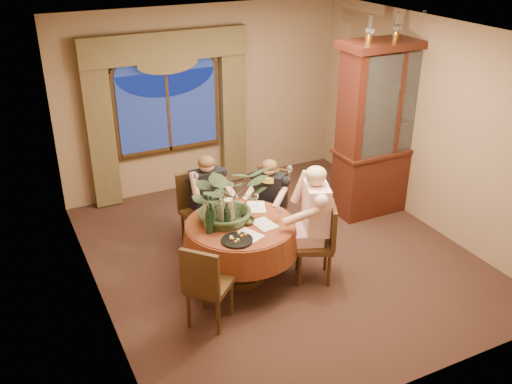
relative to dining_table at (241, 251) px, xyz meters
name	(u,v)px	position (x,y,z in m)	size (l,w,h in m)	color
floor	(279,255)	(0.66, 0.25, -0.38)	(5.00, 5.00, 0.00)	black
wall_back	(204,99)	(0.66, 2.75, 1.02)	(4.50, 4.50, 0.00)	#886C4E
wall_right	(430,126)	(2.91, 0.25, 1.02)	(5.00, 5.00, 0.00)	#886C4E
ceiling	(284,32)	(0.66, 0.25, 2.42)	(5.00, 5.00, 0.00)	white
window	(168,112)	(0.06, 2.68, 0.92)	(1.62, 0.10, 1.32)	navy
arched_transom	(165,59)	(0.06, 2.68, 1.71)	(1.60, 0.06, 0.44)	navy
drapery_left	(100,131)	(-0.97, 2.63, 0.80)	(0.38, 0.14, 2.32)	#4F4325
drapery_right	(233,111)	(1.09, 2.63, 0.80)	(0.38, 0.14, 2.32)	#4F4325
swag_valance	(165,46)	(0.06, 2.60, 1.90)	(2.45, 0.16, 0.42)	#4F4325
dining_table	(241,251)	(0.00, 0.00, 0.00)	(1.36, 1.36, 0.75)	maroon
china_cabinet	(386,129)	(2.62, 0.78, 0.86)	(1.52, 0.60, 2.47)	black
oil_lamp_left	(370,28)	(2.19, 0.78, 2.27)	(0.11, 0.11, 0.34)	#A5722D
oil_lamp_center	(397,26)	(2.62, 0.78, 2.27)	(0.11, 0.11, 0.34)	#A5722D
oil_lamp_right	(423,23)	(3.05, 0.78, 2.27)	(0.11, 0.11, 0.34)	#A5722D
chair_right	(314,243)	(0.77, -0.38, 0.10)	(0.42, 0.42, 0.96)	black
chair_back_right	(268,208)	(0.69, 0.65, 0.10)	(0.42, 0.42, 0.96)	black
chair_back	(200,212)	(-0.14, 0.95, 0.10)	(0.42, 0.42, 0.96)	black
chair_front_left	(209,283)	(-0.63, -0.59, 0.10)	(0.42, 0.42, 0.96)	black
person_pink	(315,222)	(0.82, -0.30, 0.33)	(0.51, 0.46, 1.42)	beige
person_back	(207,201)	(-0.05, 0.90, 0.26)	(0.45, 0.42, 1.27)	black
person_scarf	(270,203)	(0.67, 0.56, 0.23)	(0.43, 0.40, 1.21)	black
stoneware_vase	(229,211)	(-0.11, 0.09, 0.52)	(0.15, 0.15, 0.28)	tan
centerpiece_plant	(227,171)	(-0.09, 0.16, 0.98)	(0.93, 1.04, 0.81)	#3B5132
olive_bowl	(248,221)	(0.07, -0.04, 0.40)	(0.17, 0.17, 0.05)	#4E5B33
cheese_platter	(237,240)	(-0.20, -0.36, 0.39)	(0.34, 0.34, 0.02)	black
wine_bottle_0	(227,216)	(-0.19, -0.07, 0.54)	(0.07, 0.07, 0.33)	black
wine_bottle_1	(211,218)	(-0.37, -0.04, 0.54)	(0.07, 0.07, 0.33)	black
wine_bottle_2	(209,209)	(-0.32, 0.17, 0.54)	(0.07, 0.07, 0.33)	black
wine_bottle_3	(208,220)	(-0.41, -0.05, 0.54)	(0.07, 0.07, 0.33)	black
wine_bottle_4	(207,214)	(-0.37, 0.07, 0.54)	(0.07, 0.07, 0.33)	tan
wine_bottle_5	(221,212)	(-0.22, 0.05, 0.54)	(0.07, 0.07, 0.33)	tan
tasting_paper_0	(264,224)	(0.23, -0.15, 0.38)	(0.21, 0.30, 0.00)	white
tasting_paper_1	(256,207)	(0.34, 0.27, 0.38)	(0.21, 0.30, 0.00)	white
tasting_paper_2	(249,235)	(-0.04, -0.30, 0.38)	(0.21, 0.30, 0.00)	white
wine_glass_person_pink	(279,214)	(0.42, -0.15, 0.46)	(0.07, 0.07, 0.18)	silver
wine_glass_person_back	(223,201)	(-0.03, 0.45, 0.46)	(0.07, 0.07, 0.18)	silver
wine_glass_person_scarf	(256,200)	(0.34, 0.29, 0.46)	(0.07, 0.07, 0.18)	silver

